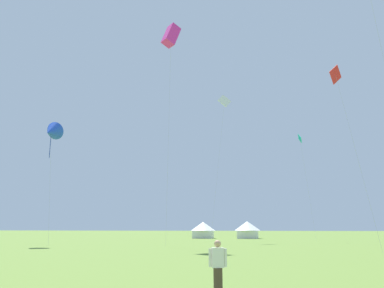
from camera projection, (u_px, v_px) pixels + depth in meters
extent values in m
cube|color=red|center=(335.00, 75.00, 37.55)|extent=(1.49, 1.50, 2.00)
cylinder|color=#B2B2B7|center=(357.00, 156.00, 34.44)|extent=(1.99, 2.31, 17.13)
cylinder|color=#B2B2B7|center=(379.00, 38.00, 30.09)|extent=(2.09, 1.87, 34.01)
cube|color=#1EB7CC|center=(300.00, 138.00, 62.42)|extent=(0.61, 1.72, 1.64)
cylinder|color=#B2B2B7|center=(308.00, 188.00, 60.05)|extent=(1.40, 0.98, 16.60)
cone|color=blue|center=(51.00, 132.00, 47.70)|extent=(2.39, 2.72, 2.85)
cylinder|color=#183599|center=(50.00, 147.00, 47.27)|extent=(0.07, 0.07, 2.80)
cylinder|color=#B2B2B7|center=(50.00, 186.00, 45.48)|extent=(1.54, 1.24, 14.03)
cube|color=#E02DA3|center=(171.00, 36.00, 49.65)|extent=(2.69, 2.67, 3.17)
cylinder|color=#B2B2B7|center=(169.00, 132.00, 45.91)|extent=(0.08, 1.67, 27.04)
cube|color=white|center=(225.00, 101.00, 62.89)|extent=(2.24, 1.39, 2.46)
cylinder|color=#B2B2B7|center=(218.00, 167.00, 59.70)|extent=(2.43, 1.83, 22.91)
cylinder|color=#473828|center=(218.00, 283.00, 11.42)|extent=(0.28, 0.28, 0.90)
cube|color=white|center=(218.00, 258.00, 11.58)|extent=(0.40, 0.30, 0.60)
sphere|color=tan|center=(218.00, 244.00, 11.67)|extent=(0.22, 0.22, 0.22)
cylinder|color=white|center=(210.00, 257.00, 11.62)|extent=(0.09, 0.09, 0.55)
cylinder|color=white|center=(225.00, 258.00, 11.55)|extent=(0.09, 0.09, 0.55)
cube|color=white|center=(203.00, 234.00, 70.50)|extent=(3.74, 3.74, 1.40)
cone|color=white|center=(203.00, 226.00, 70.82)|extent=(4.68, 4.68, 1.64)
cube|color=white|center=(248.00, 234.00, 69.28)|extent=(3.85, 3.85, 1.44)
cone|color=white|center=(247.00, 226.00, 69.62)|extent=(4.81, 4.81, 1.68)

